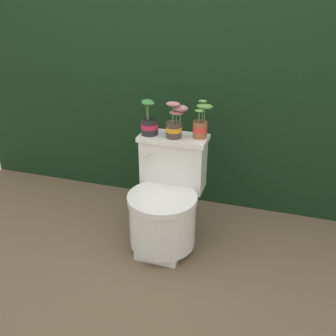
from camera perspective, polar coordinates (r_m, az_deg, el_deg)
ground_plane at (r=2.49m, az=-2.10°, el=-11.95°), size 12.00×12.00×0.00m
hedge_backdrop at (r=3.21m, az=5.01°, el=14.14°), size 3.48×1.09×1.76m
toilet at (r=2.37m, az=-0.34°, el=-5.37°), size 0.43×0.55×0.69m
potted_plant_left at (r=2.34m, az=-2.87°, el=6.98°), size 0.11×0.11×0.22m
potted_plant_midleft at (r=2.28m, az=1.04°, el=6.83°), size 0.14×0.11×0.23m
potted_plant_middle at (r=2.30m, az=5.02°, el=6.63°), size 0.11×0.11×0.23m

